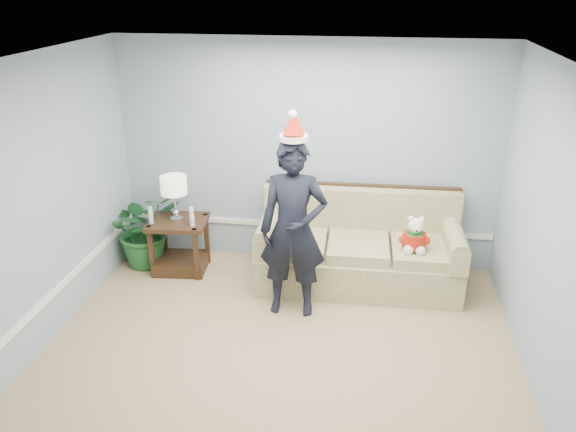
% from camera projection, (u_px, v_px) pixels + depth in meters
% --- Properties ---
extents(room_shell, '(4.54, 5.04, 2.74)m').
position_uv_depth(room_shell, '(267.00, 251.00, 4.34)').
color(room_shell, tan).
rests_on(room_shell, ground).
extents(wainscot_trim, '(4.49, 4.99, 0.06)m').
position_uv_depth(wainscot_trim, '(179.00, 269.00, 5.93)').
color(wainscot_trim, white).
rests_on(wainscot_trim, room_shell).
extents(sofa, '(2.30, 1.03, 1.07)m').
position_uv_depth(sofa, '(358.00, 251.00, 6.47)').
color(sofa, '#5E6630').
rests_on(sofa, room_shell).
extents(side_table, '(0.72, 0.63, 0.65)m').
position_uv_depth(side_table, '(180.00, 250.00, 6.76)').
color(side_table, '#352313').
rests_on(side_table, room_shell).
extents(table_lamp, '(0.30, 0.30, 0.54)m').
position_uv_depth(table_lamp, '(174.00, 187.00, 6.44)').
color(table_lamp, silver).
rests_on(table_lamp, side_table).
extents(candle_pair, '(0.55, 0.06, 0.23)m').
position_uv_depth(candle_pair, '(171.00, 216.00, 6.45)').
color(candle_pair, silver).
rests_on(candle_pair, side_table).
extents(houseplant, '(1.13, 1.13, 0.95)m').
position_uv_depth(houseplant, '(145.00, 228.00, 6.82)').
color(houseplant, '#1B5726').
rests_on(houseplant, room_shell).
extents(man, '(0.70, 0.48, 1.88)m').
position_uv_depth(man, '(293.00, 230.00, 5.67)').
color(man, black).
rests_on(man, room_shell).
extents(santa_hat, '(0.28, 0.31, 0.32)m').
position_uv_depth(santa_hat, '(294.00, 126.00, 5.26)').
color(santa_hat, white).
rests_on(santa_hat, man).
extents(teddy_bear, '(0.25, 0.29, 0.40)m').
position_uv_depth(teddy_bear, '(414.00, 238.00, 6.03)').
color(teddy_bear, white).
rests_on(teddy_bear, sofa).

